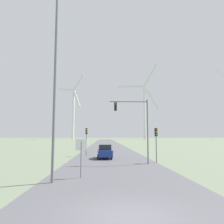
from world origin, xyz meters
The scene contains 10 objects.
ground_plane centered at (0.00, 0.00, 0.00)m, with size 600.00×600.00×0.00m, color #5B6651.
road_surface centered at (0.00, 48.00, 0.00)m, with size 10.00×240.00×0.01m.
streetlamp centered at (-4.12, 5.87, 7.87)m, with size 3.76×0.32×12.94m.
stop_sign_near centered at (-2.48, 7.46, 1.90)m, with size 0.81×0.07×2.72m.
traffic_light_post_near_left centered at (-3.48, 24.37, 3.00)m, with size 0.28×0.34×4.09m.
traffic_light_post_near_right centered at (4.97, 15.84, 2.80)m, with size 0.28×0.33×3.81m.
traffic_light_mast_overhead centered at (2.53, 14.88, 4.82)m, with size 4.13×0.34×6.90m.
car_approaching centered at (-0.74, 20.46, 0.91)m, with size 1.99×4.18×1.83m.
wind_turbine_left centered at (-28.85, 187.95, 27.14)m, with size 25.13×12.90×58.40m.
wind_turbine_center centered at (34.81, 182.32, 29.61)m, with size 36.98×2.60×68.29m.
Camera 1 is at (-0.82, -8.45, 2.96)m, focal length 35.00 mm.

